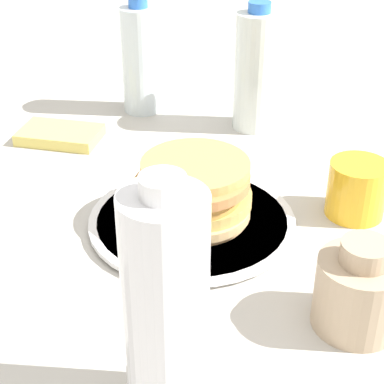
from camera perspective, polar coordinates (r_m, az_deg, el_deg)
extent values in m
plane|color=#BCB7AD|center=(0.89, -1.75, -3.01)|extent=(4.00, 4.00, 0.00)
cylinder|color=white|center=(0.89, 0.00, -2.65)|extent=(0.26, 0.26, 0.01)
cylinder|color=white|center=(0.89, 0.00, -2.52)|extent=(0.29, 0.29, 0.01)
cylinder|color=#E4B071|center=(0.89, 0.25, -1.85)|extent=(0.15, 0.15, 0.01)
cylinder|color=tan|center=(0.88, 0.44, -1.40)|extent=(0.15, 0.15, 0.01)
cylinder|color=tan|center=(0.87, 0.52, -0.51)|extent=(0.15, 0.15, 0.02)
cylinder|color=#BF863B|center=(0.86, -0.43, 0.28)|extent=(0.15, 0.15, 0.02)
cylinder|color=#BA7945|center=(0.85, 0.26, 1.14)|extent=(0.15, 0.15, 0.01)
cylinder|color=tan|center=(0.85, 0.29, 2.31)|extent=(0.15, 0.15, 0.01)
cylinder|color=yellow|center=(0.93, 14.44, 0.25)|extent=(0.08, 0.08, 0.08)
cylinder|color=tan|center=(0.73, 14.56, -8.72)|extent=(0.10, 0.10, 0.09)
cylinder|color=tan|center=(0.70, 15.14, -5.24)|extent=(0.05, 0.05, 0.02)
cylinder|color=white|center=(0.57, -2.33, -10.59)|extent=(0.08, 0.08, 0.24)
cylinder|color=white|center=(0.50, -2.63, 0.49)|extent=(0.04, 0.04, 0.02)
cylinder|color=silver|center=(1.21, -4.61, 11.55)|extent=(0.07, 0.07, 0.20)
cylinder|color=blue|center=(1.18, -4.83, 16.46)|extent=(0.03, 0.03, 0.02)
cylinder|color=silver|center=(1.14, 5.72, 10.55)|extent=(0.08, 0.08, 0.21)
cylinder|color=blue|center=(1.11, 6.03, 16.03)|extent=(0.04, 0.04, 0.02)
cube|color=#E5D166|center=(1.15, -11.64, 5.01)|extent=(0.14, 0.09, 0.02)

